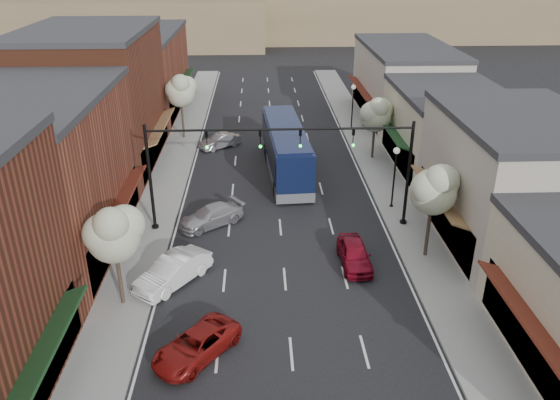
{
  "coord_description": "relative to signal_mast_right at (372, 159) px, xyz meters",
  "views": [
    {
      "loc": [
        -1.28,
        -23.08,
        16.65
      ],
      "look_at": [
        -0.04,
        7.47,
        2.2
      ],
      "focal_mm": 35.0,
      "sensor_mm": 36.0,
      "label": 1
    }
  ],
  "objects": [
    {
      "name": "bldg_left_far",
      "position": [
        -19.84,
        28.0,
        -0.46
      ],
      "size": [
        10.14,
        18.1,
        8.4
      ],
      "color": "brown",
      "rests_on": "ground"
    },
    {
      "name": "parked_car_b",
      "position": [
        -11.61,
        -6.15,
        -3.85
      ],
      "size": [
        4.08,
        4.71,
        1.54
      ],
      "primitive_type": "imported",
      "rotation": [
        0.0,
        0.0,
        -0.64
      ],
      "color": "white",
      "rests_on": "ground"
    },
    {
      "name": "tree_right_far",
      "position": [
        2.73,
        11.95,
        -0.63
      ],
      "size": [
        2.85,
        2.65,
        5.43
      ],
      "color": "#47382B",
      "rests_on": "ground"
    },
    {
      "name": "ground",
      "position": [
        -5.62,
        -8.0,
        -4.62
      ],
      "size": [
        160.0,
        160.0,
        0.0
      ],
      "primitive_type": "plane",
      "color": "black",
      "rests_on": "ground"
    },
    {
      "name": "tree_right_near",
      "position": [
        2.73,
        -4.05,
        -0.17
      ],
      "size": [
        2.85,
        2.65,
        5.95
      ],
      "color": "#47382B",
      "rests_on": "ground"
    },
    {
      "name": "tree_left_far",
      "position": [
        -13.87,
        17.95,
        -0.02
      ],
      "size": [
        2.85,
        2.65,
        6.13
      ],
      "color": "#47382B",
      "rests_on": "ground"
    },
    {
      "name": "bldg_left_midnear",
      "position": [
        -19.85,
        -2.0,
        0.03
      ],
      "size": [
        10.14,
        14.1,
        9.4
      ],
      "color": "brown",
      "rests_on": "ground"
    },
    {
      "name": "bldg_right_midnear",
      "position": [
        8.1,
        -2.0,
        -0.72
      ],
      "size": [
        9.14,
        12.1,
        7.9
      ],
      "color": "#AEA295",
      "rests_on": "ground"
    },
    {
      "name": "lamp_post_near",
      "position": [
        2.18,
        2.5,
        -1.62
      ],
      "size": [
        0.44,
        0.44,
        4.44
      ],
      "color": "black",
      "rests_on": "ground"
    },
    {
      "name": "sidewalk_left",
      "position": [
        -14.02,
        10.5,
        -4.55
      ],
      "size": [
        2.8,
        73.0,
        0.15
      ],
      "primitive_type": "cube",
      "color": "gray",
      "rests_on": "ground"
    },
    {
      "name": "bldg_right_midfar",
      "position": [
        8.08,
        10.0,
        -1.46
      ],
      "size": [
        9.14,
        12.1,
        6.4
      ],
      "color": "beige",
      "rests_on": "ground"
    },
    {
      "name": "tree_left_near",
      "position": [
        -13.87,
        -8.05,
        -0.4
      ],
      "size": [
        2.85,
        2.65,
        5.69
      ],
      "color": "#47382B",
      "rests_on": "ground"
    },
    {
      "name": "parked_car_e",
      "position": [
        -10.42,
        15.31,
        -4.0
      ],
      "size": [
        3.83,
        3.28,
        1.24
      ],
      "primitive_type": "imported",
      "rotation": [
        0.0,
        0.0,
        -0.94
      ],
      "color": "gray",
      "rests_on": "ground"
    },
    {
      "name": "lamp_post_far",
      "position": [
        2.18,
        20.0,
        -1.62
      ],
      "size": [
        0.44,
        0.44,
        4.44
      ],
      "color": "black",
      "rests_on": "ground"
    },
    {
      "name": "parked_car_c",
      "position": [
        -10.1,
        0.51,
        -3.98
      ],
      "size": [
        4.66,
        4.05,
        1.29
      ],
      "primitive_type": "imported",
      "rotation": [
        0.0,
        0.0,
        -0.95
      ],
      "color": "#A7A7AC",
      "rests_on": "ground"
    },
    {
      "name": "signal_mast_left",
      "position": [
        -11.24,
        0.0,
        0.0
      ],
      "size": [
        8.22,
        0.46,
        7.0
      ],
      "color": "black",
      "rests_on": "ground"
    },
    {
      "name": "coach_bus",
      "position": [
        -4.82,
        9.3,
        -2.64
      ],
      "size": [
        3.53,
        12.65,
        3.82
      ],
      "rotation": [
        0.0,
        0.0,
        0.06
      ],
      "color": "#0E1638",
      "rests_on": "ground"
    },
    {
      "name": "sidewalk_right",
      "position": [
        2.78,
        10.5,
        -4.55
      ],
      "size": [
        2.8,
        73.0,
        0.15
      ],
      "primitive_type": "cube",
      "color": "gray",
      "rests_on": "ground"
    },
    {
      "name": "bldg_left_midfar",
      "position": [
        -19.86,
        12.0,
        0.78
      ],
      "size": [
        10.14,
        14.1,
        10.9
      ],
      "color": "brown",
      "rests_on": "ground"
    },
    {
      "name": "parked_car_a",
      "position": [
        -9.82,
        -11.95,
        -4.02
      ],
      "size": [
        4.26,
        4.64,
        1.21
      ],
      "primitive_type": "imported",
      "rotation": [
        0.0,
        0.0,
        -0.67
      ],
      "color": "maroon",
      "rests_on": "ground"
    },
    {
      "name": "red_hatchback",
      "position": [
        -1.61,
        -4.68,
        -3.93
      ],
      "size": [
        1.72,
        4.09,
        1.38
      ],
      "primitive_type": "imported",
      "rotation": [
        0.0,
        0.0,
        0.02
      ],
      "color": "maroon",
      "rests_on": "ground"
    },
    {
      "name": "curb_right",
      "position": [
        1.38,
        10.5,
        -4.55
      ],
      "size": [
        0.25,
        73.0,
        0.17
      ],
      "primitive_type": "cube",
      "color": "gray",
      "rests_on": "ground"
    },
    {
      "name": "hill_far",
      "position": [
        -5.62,
        82.0,
        1.38
      ],
      "size": [
        120.0,
        30.0,
        12.0
      ],
      "primitive_type": "cube",
      "color": "#7A6647",
      "rests_on": "ground"
    },
    {
      "name": "signal_mast_right",
      "position": [
        0.0,
        0.0,
        0.0
      ],
      "size": [
        8.22,
        0.46,
        7.0
      ],
      "color": "black",
      "rests_on": "ground"
    },
    {
      "name": "bldg_right_far",
      "position": [
        8.09,
        24.0,
        -0.96
      ],
      "size": [
        9.14,
        16.1,
        7.4
      ],
      "color": "#AEA295",
      "rests_on": "ground"
    },
    {
      "name": "curb_left",
      "position": [
        -12.62,
        10.5,
        -4.55
      ],
      "size": [
        0.25,
        73.0,
        0.17
      ],
      "primitive_type": "cube",
      "color": "gray",
      "rests_on": "ground"
    },
    {
      "name": "hill_near",
      "position": [
        -30.62,
        70.0,
        -0.62
      ],
      "size": [
        50.0,
        20.0,
        8.0
      ],
      "primitive_type": "cube",
      "color": "#7A6647",
      "rests_on": "ground"
    }
  ]
}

